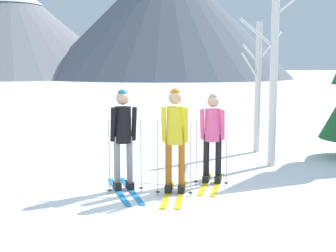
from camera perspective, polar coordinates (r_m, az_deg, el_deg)
The scene contains 7 objects.
ground_plane at distance 8.11m, azimuth -0.82°, elevation -7.80°, with size 400.00×400.00×0.00m, color white.
skier_in_black at distance 7.91m, azimuth -5.54°, elevation -1.17°, with size 0.60×1.80×1.74m.
skier_in_yellow at distance 7.68m, azimuth 0.88°, elevation -1.23°, with size 0.68×1.69×1.77m.
skier_in_pink at distance 8.40m, azimuth 5.52°, elevation -0.91°, with size 0.83×1.64×1.64m.
birch_tree_tall at distance 11.56m, azimuth 10.99°, elevation 4.94°, with size 0.91×0.70×3.18m.
birch_tree_slender at distance 10.01m, azimuth 12.83°, elevation 8.18°, with size 1.39×1.11×4.40m.
mountain_ridge_distant at distance 80.99m, azimuth -8.39°, elevation 12.77°, with size 67.15×46.61×20.71m.
Camera 1 is at (-0.92, -7.77, 2.13)m, focal length 49.54 mm.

